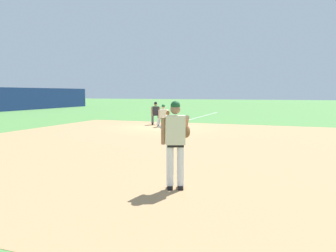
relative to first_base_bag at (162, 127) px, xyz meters
The scene contains 8 objects.
ground_plane 0.04m from the first_base_bag, ahead, with size 160.00×160.00×0.00m, color #518942.
infield_dirt_patch 6.19m from the first_base_bag, 157.32° to the right, with size 18.00×18.00×0.01m, color tan.
foul_line_stripe 7.79m from the first_base_bag, ahead, with size 15.58×0.10×0.00m, color white.
first_base_bag is the anchor object (origin of this frame).
baseball 6.91m from the first_base_bag, 156.27° to the right, with size 0.07×0.07×0.07m, color white.
pitcher 12.39m from the first_base_bag, 157.25° to the right, with size 0.82×0.60×1.86m.
first_baseman 0.76m from the first_base_bag, ahead, with size 0.84×0.97×1.34m.
umpire 1.92m from the first_base_bag, 34.43° to the left, with size 0.59×0.67×1.46m.
Camera 1 is at (-17.78, -6.97, 2.03)m, focal length 35.00 mm.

